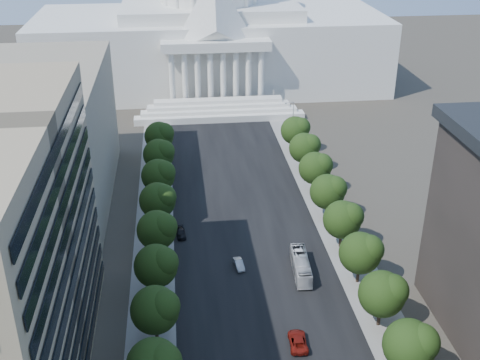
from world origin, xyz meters
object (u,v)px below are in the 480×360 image
object	(u,v)px
car_silver	(239,264)
car_red	(298,341)
car_dark_b	(181,233)
city_bus	(301,266)

from	to	relation	value
car_silver	car_red	world-z (taller)	car_red
car_dark_b	city_bus	size ratio (longest dim) A/B	0.39
car_dark_b	city_bus	distance (m)	26.89
car_silver	car_dark_b	distance (m)	16.47
car_silver	city_bus	bearing A→B (deg)	-22.71
car_red	city_bus	size ratio (longest dim) A/B	0.50
city_bus	car_silver	bearing A→B (deg)	168.69
car_silver	car_red	size ratio (longest dim) A/B	0.72
city_bus	car_red	bearing A→B (deg)	-98.85
car_dark_b	car_red	bearing A→B (deg)	-68.25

